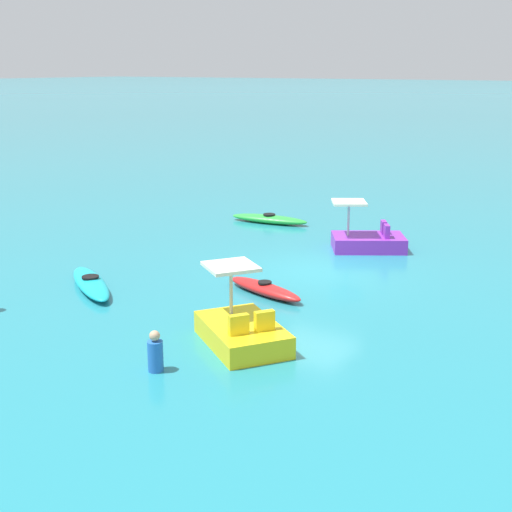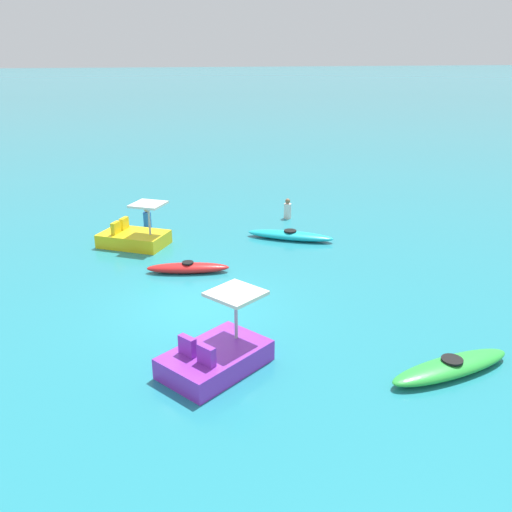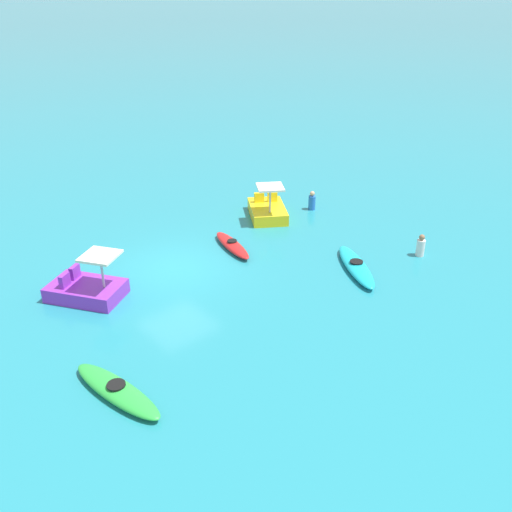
# 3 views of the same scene
# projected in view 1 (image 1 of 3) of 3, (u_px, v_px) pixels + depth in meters

# --- Properties ---
(ground_plane) EXTENTS (600.00, 600.00, 0.00)m
(ground_plane) POSITION_uv_depth(u_px,v_px,m) (315.00, 272.00, 20.87)
(ground_plane) COLOR teal
(kayak_red) EXTENTS (1.22, 2.75, 0.37)m
(kayak_red) POSITION_uv_depth(u_px,v_px,m) (265.00, 289.00, 18.79)
(kayak_red) COLOR red
(kayak_red) RESTS_ON ground_plane
(kayak_green) EXTENTS (1.22, 3.30, 0.37)m
(kayak_green) POSITION_uv_depth(u_px,v_px,m) (269.00, 219.00, 27.37)
(kayak_green) COLOR green
(kayak_green) RESTS_ON ground_plane
(kayak_cyan) EXTENTS (2.42, 3.24, 0.37)m
(kayak_cyan) POSITION_uv_depth(u_px,v_px,m) (91.00, 283.00, 19.27)
(kayak_cyan) COLOR #19B7C6
(kayak_cyan) RESTS_ON ground_plane
(pedal_boat_purple) EXTENTS (2.56, 2.83, 1.68)m
(pedal_boat_purple) POSITION_uv_depth(u_px,v_px,m) (368.00, 240.00, 23.33)
(pedal_boat_purple) COLOR purple
(pedal_boat_purple) RESTS_ON ground_plane
(pedal_boat_yellow) EXTENTS (2.59, 2.83, 1.68)m
(pedal_boat_yellow) POSITION_uv_depth(u_px,v_px,m) (242.00, 330.00, 15.37)
(pedal_boat_yellow) COLOR yellow
(pedal_boat_yellow) RESTS_ON ground_plane
(person_near_shore) EXTENTS (0.43, 0.43, 0.88)m
(person_near_shore) POSITION_uv_depth(u_px,v_px,m) (155.00, 353.00, 14.01)
(person_near_shore) COLOR blue
(person_near_shore) RESTS_ON ground_plane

